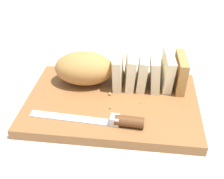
{
  "coord_description": "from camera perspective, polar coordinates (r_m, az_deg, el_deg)",
  "views": [
    {
      "loc": [
        0.06,
        -0.55,
        0.45
      ],
      "look_at": [
        0.0,
        0.0,
        0.06
      ],
      "focal_mm": 44.43,
      "sensor_mm": 36.0,
      "label": 1
    }
  ],
  "objects": [
    {
      "name": "ground_plane",
      "position": [
        0.71,
        0.0,
        -3.63
      ],
      "size": [
        3.0,
        3.0,
        0.0
      ],
      "primitive_type": "plane",
      "color": "beige"
    },
    {
      "name": "cutting_board",
      "position": [
        0.7,
        0.0,
        -2.83
      ],
      "size": [
        0.43,
        0.28,
        0.03
      ],
      "primitive_type": "cube",
      "rotation": [
        0.0,
        0.0,
        0.0
      ],
      "color": "brown",
      "rests_on": "ground_plane"
    },
    {
      "name": "bread_loaf",
      "position": [
        0.73,
        0.3,
        4.21
      ],
      "size": [
        0.35,
        0.12,
        0.09
      ],
      "rotation": [
        0.0,
        0.0,
        0.05
      ],
      "color": "#A8753D",
      "rests_on": "cutting_board"
    },
    {
      "name": "bread_knife",
      "position": [
        0.62,
        0.69,
        -6.42
      ],
      "size": [
        0.27,
        0.04,
        0.02
      ],
      "rotation": [
        0.0,
        0.0,
        3.08
      ],
      "color": "silver",
      "rests_on": "cutting_board"
    },
    {
      "name": "crumb_near_knife",
      "position": [
        0.73,
        3.41,
        0.07
      ],
      "size": [
        0.01,
        0.01,
        0.01
      ],
      "primitive_type": "sphere",
      "color": "tan",
      "rests_on": "cutting_board"
    },
    {
      "name": "crumb_near_loaf",
      "position": [
        0.69,
        5.91,
        -2.71
      ],
      "size": [
        0.0,
        0.0,
        0.0
      ],
      "primitive_type": "sphere",
      "color": "tan",
      "rests_on": "cutting_board"
    },
    {
      "name": "crumb_stray_left",
      "position": [
        0.67,
        -0.71,
        -3.72
      ],
      "size": [
        0.01,
        0.01,
        0.01
      ],
      "primitive_type": "sphere",
      "color": "tan",
      "rests_on": "cutting_board"
    },
    {
      "name": "crumb_stray_right",
      "position": [
        0.71,
        -0.43,
        -0.89
      ],
      "size": [
        0.01,
        0.01,
        0.01
      ],
      "primitive_type": "sphere",
      "color": "tan",
      "rests_on": "cutting_board"
    }
  ]
}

